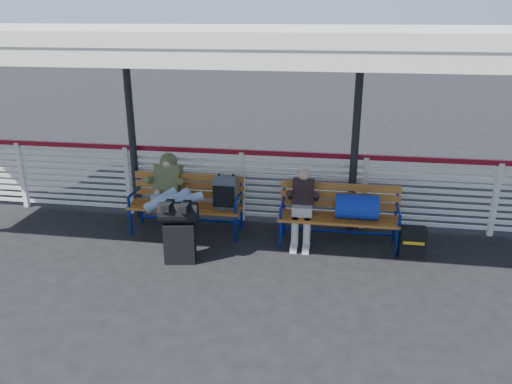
% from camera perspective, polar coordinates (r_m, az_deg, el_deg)
% --- Properties ---
extents(ground, '(60.00, 60.00, 0.00)m').
position_cam_1_polar(ground, '(6.87, -4.51, -9.30)').
color(ground, black).
rests_on(ground, ground).
extents(fence, '(12.08, 0.08, 1.24)m').
position_cam_1_polar(fence, '(8.31, -1.62, 1.01)').
color(fence, silver).
rests_on(fence, ground).
extents(canopy, '(12.60, 3.60, 3.16)m').
position_cam_1_polar(canopy, '(6.86, -3.48, 17.30)').
color(canopy, silver).
rests_on(canopy, ground).
extents(luggage_stack, '(0.58, 0.39, 0.89)m').
position_cam_1_polar(luggage_stack, '(7.05, -8.76, -4.28)').
color(luggage_stack, black).
rests_on(luggage_stack, ground).
extents(bench_left, '(1.80, 0.56, 0.97)m').
position_cam_1_polar(bench_left, '(7.90, -6.32, -0.49)').
color(bench_left, '#AF6121').
rests_on(bench_left, ground).
extents(bench_right, '(1.80, 0.56, 0.92)m').
position_cam_1_polar(bench_right, '(7.53, 10.56, -1.82)').
color(bench_right, '#AF6121').
rests_on(bench_right, ground).
extents(traveler_man, '(0.94, 1.64, 0.77)m').
position_cam_1_polar(traveler_man, '(7.67, -9.79, -0.37)').
color(traveler_man, '#88A0B7').
rests_on(traveler_man, ground).
extents(companion_person, '(0.32, 0.66, 1.15)m').
position_cam_1_polar(companion_person, '(7.53, 5.32, -1.62)').
color(companion_person, beige).
rests_on(companion_person, ground).
extents(suitcase_side, '(0.35, 0.21, 0.48)m').
position_cam_1_polar(suitcase_side, '(7.48, 17.44, -5.60)').
color(suitcase_side, black).
rests_on(suitcase_side, ground).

